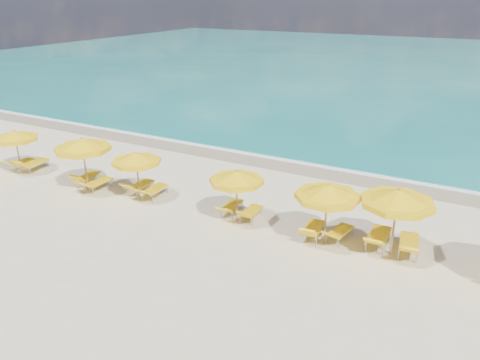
% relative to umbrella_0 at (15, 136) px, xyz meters
% --- Properties ---
extents(ground_plane, '(120.00, 120.00, 0.00)m').
position_rel_umbrella_0_xyz_m(ground_plane, '(11.84, 0.20, -1.90)').
color(ground_plane, beige).
extents(ocean, '(120.00, 80.00, 0.30)m').
position_rel_umbrella_0_xyz_m(ocean, '(11.84, 48.20, -1.90)').
color(ocean, '#136D67').
rests_on(ocean, ground).
extents(wet_sand_band, '(120.00, 2.60, 0.01)m').
position_rel_umbrella_0_xyz_m(wet_sand_band, '(11.84, 7.60, -1.90)').
color(wet_sand_band, tan).
rests_on(wet_sand_band, ground).
extents(foam_line, '(120.00, 1.20, 0.03)m').
position_rel_umbrella_0_xyz_m(foam_line, '(11.84, 8.40, -1.90)').
color(foam_line, white).
rests_on(foam_line, ground).
extents(whitecap_near, '(14.00, 0.36, 0.05)m').
position_rel_umbrella_0_xyz_m(whitecap_near, '(5.84, 17.20, -1.90)').
color(whitecap_near, white).
rests_on(whitecap_near, ground).
extents(whitecap_far, '(18.00, 0.30, 0.05)m').
position_rel_umbrella_0_xyz_m(whitecap_far, '(19.84, 24.20, -1.90)').
color(whitecap_far, white).
rests_on(whitecap_far, ground).
extents(umbrella_0, '(2.82, 2.82, 2.23)m').
position_rel_umbrella_0_xyz_m(umbrella_0, '(0.00, 0.00, 0.00)').
color(umbrella_0, '#A67A53').
rests_on(umbrella_0, ground).
extents(umbrella_1, '(2.94, 2.94, 2.57)m').
position_rel_umbrella_0_xyz_m(umbrella_1, '(4.81, -0.15, 0.29)').
color(umbrella_1, '#A67A53').
rests_on(umbrella_1, ground).
extents(umbrella_2, '(2.34, 2.34, 2.19)m').
position_rel_umbrella_0_xyz_m(umbrella_2, '(7.50, 0.29, -0.04)').
color(umbrella_2, '#A67A53').
rests_on(umbrella_2, ground).
extents(umbrella_3, '(2.78, 2.78, 2.20)m').
position_rel_umbrella_0_xyz_m(umbrella_3, '(12.40, 0.40, -0.03)').
color(umbrella_3, '#A67A53').
rests_on(umbrella_3, ground).
extents(umbrella_4, '(3.00, 3.00, 2.38)m').
position_rel_umbrella_0_xyz_m(umbrella_4, '(16.09, 0.33, 0.13)').
color(umbrella_4, '#A67A53').
rests_on(umbrella_4, ground).
extents(umbrella_5, '(2.71, 2.71, 2.54)m').
position_rel_umbrella_0_xyz_m(umbrella_5, '(18.39, 0.69, 0.26)').
color(umbrella_5, '#A67A53').
rests_on(umbrella_5, ground).
extents(lounger_0_left, '(0.62, 1.67, 0.73)m').
position_rel_umbrella_0_xyz_m(lounger_0_left, '(-0.39, 0.31, -1.70)').
color(lounger_0_left, '#A5A8AD').
rests_on(lounger_0_left, ground).
extents(lounger_0_right, '(0.86, 1.97, 0.92)m').
position_rel_umbrella_0_xyz_m(lounger_0_right, '(0.51, 0.40, -1.66)').
color(lounger_0_right, '#A5A8AD').
rests_on(lounger_0_right, ground).
extents(lounger_1_left, '(0.96, 1.89, 0.87)m').
position_rel_umbrella_0_xyz_m(lounger_1_left, '(4.27, 0.37, -1.67)').
color(lounger_1_left, '#A5A8AD').
rests_on(lounger_1_left, ground).
extents(lounger_1_right, '(0.65, 1.81, 0.76)m').
position_rel_umbrella_0_xyz_m(lounger_1_right, '(5.18, 0.10, -1.68)').
color(lounger_1_right, '#A5A8AD').
rests_on(lounger_1_right, ground).
extents(lounger_2_left, '(0.65, 1.81, 0.81)m').
position_rel_umbrella_0_xyz_m(lounger_2_left, '(7.15, 0.76, -1.68)').
color(lounger_2_left, '#A5A8AD').
rests_on(lounger_2_left, ground).
extents(lounger_2_right, '(0.66, 1.80, 0.75)m').
position_rel_umbrella_0_xyz_m(lounger_2_right, '(8.02, 0.70, -1.69)').
color(lounger_2_right, '#A5A8AD').
rests_on(lounger_2_right, ground).
extents(lounger_3_left, '(0.77, 1.78, 0.72)m').
position_rel_umbrella_0_xyz_m(lounger_3_left, '(11.88, 0.88, -1.69)').
color(lounger_3_left, '#A5A8AD').
rests_on(lounger_3_left, ground).
extents(lounger_3_right, '(0.68, 1.68, 0.75)m').
position_rel_umbrella_0_xyz_m(lounger_3_right, '(12.86, 0.78, -1.70)').
color(lounger_3_right, '#A5A8AD').
rests_on(lounger_3_right, ground).
extents(lounger_4_left, '(0.80, 1.82, 0.86)m').
position_rel_umbrella_0_xyz_m(lounger_4_left, '(15.57, 0.52, -1.68)').
color(lounger_4_left, '#A5A8AD').
rests_on(lounger_4_left, ground).
extents(lounger_4_right, '(0.84, 1.76, 0.73)m').
position_rel_umbrella_0_xyz_m(lounger_4_right, '(16.49, 0.82, -1.69)').
color(lounger_4_right, '#A5A8AD').
rests_on(lounger_4_right, ground).
extents(lounger_5_left, '(0.71, 2.03, 0.86)m').
position_rel_umbrella_0_xyz_m(lounger_5_left, '(17.87, 1.07, -1.66)').
color(lounger_5_left, '#A5A8AD').
rests_on(lounger_5_left, ground).
extents(lounger_5_right, '(0.90, 2.03, 0.86)m').
position_rel_umbrella_0_xyz_m(lounger_5_right, '(18.92, 1.06, -1.66)').
color(lounger_5_right, '#A5A8AD').
rests_on(lounger_5_right, ground).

